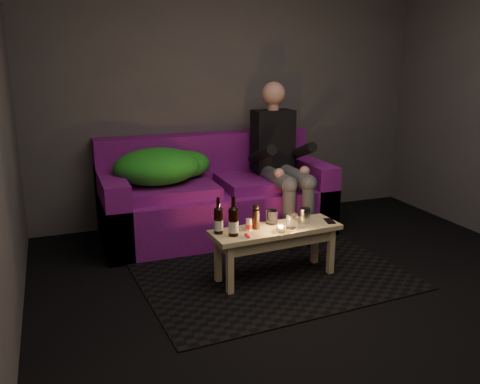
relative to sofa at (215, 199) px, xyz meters
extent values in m
plane|color=black|center=(0.33, -1.82, -0.33)|extent=(4.50, 4.50, 0.00)
plane|color=#4B494B|center=(0.33, 0.43, 0.97)|extent=(4.00, 0.00, 4.00)
cube|color=black|center=(0.11, -1.09, -0.32)|extent=(2.06, 1.56, 0.01)
cube|color=#640E6C|center=(0.00, -0.05, -0.11)|extent=(2.09, 0.94, 0.44)
cube|color=#640E6C|center=(0.00, 0.30, 0.34)|extent=(2.09, 0.23, 0.46)
cube|color=#640E6C|center=(-0.94, -0.05, 0.00)|extent=(0.21, 0.94, 0.65)
cube|color=#640E6C|center=(0.94, -0.05, 0.00)|extent=(0.21, 0.94, 0.65)
cube|color=#640E6C|center=(-0.44, -0.10, 0.16)|extent=(0.78, 0.63, 0.10)
cube|color=#640E6C|center=(0.44, -0.10, 0.16)|extent=(0.78, 0.63, 0.10)
ellipsoid|color=#238518|center=(-0.54, -0.05, 0.36)|extent=(0.75, 0.59, 0.31)
ellipsoid|color=#238518|center=(-0.25, 0.10, 0.33)|extent=(0.46, 0.38, 0.25)
ellipsoid|color=#238518|center=(-0.77, 0.07, 0.29)|extent=(0.33, 0.27, 0.17)
cube|color=black|center=(0.59, 0.00, 0.52)|extent=(0.38, 0.23, 0.57)
sphere|color=#DF9D8B|center=(0.59, 0.00, 0.96)|extent=(0.22, 0.22, 0.22)
cylinder|color=#484951|center=(0.49, -0.32, 0.23)|extent=(0.15, 0.52, 0.15)
cylinder|color=#484951|center=(0.68, -0.32, 0.23)|extent=(0.15, 0.52, 0.15)
cylinder|color=#484951|center=(0.49, -0.57, -0.06)|extent=(0.11, 0.11, 0.53)
cylinder|color=#484951|center=(0.68, -0.57, -0.06)|extent=(0.11, 0.11, 0.53)
cube|color=black|center=(0.49, -0.64, -0.29)|extent=(0.09, 0.23, 0.06)
cube|color=black|center=(0.68, -0.64, -0.29)|extent=(0.09, 0.23, 0.06)
cube|color=#EAC789|center=(0.11, -1.14, 0.06)|extent=(1.00, 0.38, 0.04)
cube|color=#EAC789|center=(0.11, -1.14, 0.00)|extent=(0.87, 0.30, 0.09)
cube|color=#EAC789|center=(-0.30, -1.28, -0.14)|extent=(0.05, 0.05, 0.37)
cube|color=#EAC789|center=(-0.31, -1.06, -0.14)|extent=(0.05, 0.05, 0.37)
cube|color=#EAC789|center=(0.54, -1.23, -0.14)|extent=(0.05, 0.05, 0.37)
cube|color=#EAC789|center=(0.52, -1.00, -0.14)|extent=(0.05, 0.05, 0.37)
cylinder|color=black|center=(-0.32, -1.11, 0.17)|extent=(0.06, 0.06, 0.18)
cylinder|color=white|center=(-0.32, -1.11, 0.14)|extent=(0.07, 0.07, 0.08)
cone|color=black|center=(-0.32, -1.11, 0.27)|extent=(0.06, 0.06, 0.03)
cylinder|color=black|center=(-0.32, -1.11, 0.30)|extent=(0.02, 0.02, 0.09)
cylinder|color=black|center=(-0.24, -1.19, 0.17)|extent=(0.07, 0.07, 0.20)
cylinder|color=white|center=(-0.24, -1.19, 0.15)|extent=(0.07, 0.07, 0.08)
cone|color=black|center=(-0.24, -1.19, 0.29)|extent=(0.07, 0.07, 0.03)
cylinder|color=black|center=(-0.24, -1.19, 0.32)|extent=(0.03, 0.03, 0.09)
cylinder|color=silver|center=(-0.10, -1.13, 0.12)|extent=(0.05, 0.05, 0.09)
cylinder|color=black|center=(-0.04, -1.11, 0.15)|extent=(0.06, 0.06, 0.14)
cylinder|color=white|center=(0.12, -1.05, 0.13)|extent=(0.12, 0.12, 0.10)
cylinder|color=white|center=(0.11, -1.24, 0.10)|extent=(0.06, 0.06, 0.05)
sphere|color=orange|center=(0.11, -1.24, 0.11)|extent=(0.02, 0.02, 0.02)
cylinder|color=white|center=(0.22, -1.19, 0.13)|extent=(0.11, 0.11, 0.11)
cylinder|color=#B9BBC1|center=(0.36, -1.11, 0.13)|extent=(0.09, 0.09, 0.11)
cube|color=black|center=(0.56, -1.16, 0.08)|extent=(0.09, 0.14, 0.01)
cube|color=red|center=(-0.16, -1.25, 0.08)|extent=(0.03, 0.08, 0.01)
camera|label=1|loc=(-1.38, -4.37, 1.32)|focal=38.00mm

